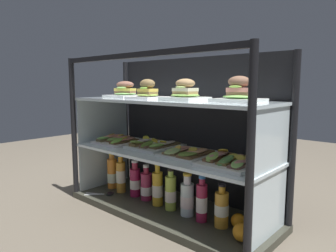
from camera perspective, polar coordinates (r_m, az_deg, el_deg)
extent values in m
cube|color=#615749|center=(1.86, 0.00, -15.90)|extent=(6.00, 6.00, 0.02)
cube|color=#38382E|center=(1.85, 0.00, -15.05)|extent=(1.26, 0.47, 0.04)
cylinder|color=black|center=(2.07, -16.93, -0.68)|extent=(0.03, 0.03, 0.90)
cylinder|color=black|center=(1.21, 14.88, -6.25)|extent=(0.03, 0.03, 0.90)
cylinder|color=black|center=(2.32, -7.68, 0.45)|extent=(0.03, 0.03, 0.90)
cylinder|color=black|center=(1.61, 21.99, -3.18)|extent=(0.03, 0.03, 0.90)
cube|color=black|center=(1.56, -5.50, 12.92)|extent=(1.22, 0.03, 0.03)
cube|color=black|center=(1.91, 4.64, -0.44)|extent=(1.19, 0.01, 0.86)
cube|color=silver|center=(2.22, -11.55, -6.72)|extent=(0.01, 0.40, 0.30)
cube|color=silver|center=(1.49, 17.77, -14.13)|extent=(0.01, 0.40, 0.30)
cube|color=silver|center=(1.75, 0.00, -5.03)|extent=(1.21, 0.42, 0.02)
cube|color=silver|center=(2.16, -11.76, 1.17)|extent=(0.01, 0.40, 0.28)
cube|color=silver|center=(1.41, 18.28, -2.44)|extent=(0.01, 0.40, 0.28)
cube|color=silver|center=(1.71, 0.00, 4.62)|extent=(1.21, 0.42, 0.02)
cube|color=white|center=(2.03, -7.88, 5.46)|extent=(0.21, 0.21, 0.02)
ellipsoid|color=#6BA654|center=(2.03, -7.89, 5.90)|extent=(0.15, 0.13, 0.02)
cube|color=#9B6551|center=(2.03, -7.89, 6.18)|extent=(0.14, 0.10, 0.02)
cube|color=#E2CD54|center=(2.03, -7.90, 6.65)|extent=(0.14, 0.10, 0.02)
ellipsoid|color=#97D46B|center=(2.01, -8.59, 6.99)|extent=(0.08, 0.04, 0.01)
ellipsoid|color=brown|center=(2.03, -7.92, 7.54)|extent=(0.14, 0.10, 0.05)
cube|color=white|center=(1.79, -3.78, 5.22)|extent=(0.19, 0.19, 0.01)
ellipsoid|color=#92B84D|center=(1.79, -3.79, 5.70)|extent=(0.14, 0.11, 0.02)
cube|color=olive|center=(1.79, -3.79, 6.04)|extent=(0.10, 0.07, 0.02)
cube|color=#E4C550|center=(1.79, -3.80, 6.60)|extent=(0.11, 0.08, 0.02)
ellipsoid|color=#73AB3A|center=(1.77, -4.52, 6.98)|extent=(0.06, 0.03, 0.02)
ellipsoid|color=brown|center=(1.79, -3.81, 7.74)|extent=(0.11, 0.08, 0.05)
cube|color=white|center=(1.63, 3.17, 5.04)|extent=(0.20, 0.20, 0.02)
ellipsoid|color=#7BAC4C|center=(1.62, 3.18, 5.68)|extent=(0.16, 0.14, 0.02)
cube|color=tan|center=(1.62, 3.18, 6.07)|extent=(0.11, 0.09, 0.02)
cube|color=beige|center=(1.62, 3.18, 6.70)|extent=(0.11, 0.09, 0.02)
ellipsoid|color=#A6C26B|center=(1.59, 2.32, 7.14)|extent=(0.06, 0.03, 0.02)
ellipsoid|color=#A27F52|center=(1.62, 3.19, 7.85)|extent=(0.11, 0.09, 0.05)
cube|color=white|center=(1.52, 12.87, 4.65)|extent=(0.21, 0.21, 0.02)
ellipsoid|color=#80C65D|center=(1.52, 12.89, 5.30)|extent=(0.16, 0.13, 0.02)
cube|color=#90644B|center=(1.52, 12.91, 5.75)|extent=(0.12, 0.10, 0.02)
cube|color=#DE8774|center=(1.52, 12.93, 6.51)|extent=(0.12, 0.11, 0.02)
ellipsoid|color=#8FC34A|center=(1.48, 12.26, 7.06)|extent=(0.07, 0.04, 0.02)
ellipsoid|color=brown|center=(1.52, 12.97, 7.94)|extent=(0.12, 0.11, 0.06)
cube|color=white|center=(2.05, -8.64, -2.85)|extent=(0.25, 0.29, 0.01)
cube|color=brown|center=(2.09, -10.22, -2.27)|extent=(0.06, 0.22, 0.02)
ellipsoid|color=#7DB955|center=(2.05, -11.68, -2.12)|extent=(0.07, 0.12, 0.02)
ellipsoid|color=#F59984|center=(2.09, -10.23, -1.83)|extent=(0.05, 0.18, 0.02)
cylinder|color=#F2D54B|center=(2.09, -10.39, -1.52)|extent=(0.05, 0.05, 0.02)
cube|color=brown|center=(2.05, -8.70, -2.46)|extent=(0.06, 0.20, 0.01)
ellipsoid|color=#8AB955|center=(2.02, -10.01, -2.34)|extent=(0.05, 0.10, 0.02)
ellipsoid|color=#F2A089|center=(2.05, -8.70, -2.06)|extent=(0.05, 0.16, 0.02)
cylinder|color=yellow|center=(2.06, -8.67, -1.70)|extent=(0.04, 0.04, 0.02)
cube|color=brown|center=(1.99, -8.02, -2.80)|extent=(0.06, 0.20, 0.01)
ellipsoid|color=#8AC64A|center=(1.95, -9.39, -2.70)|extent=(0.06, 0.11, 0.04)
ellipsoid|color=#EE9784|center=(1.99, -8.03, -2.45)|extent=(0.05, 0.16, 0.01)
cylinder|color=#F8E34B|center=(1.98, -8.03, -2.20)|extent=(0.04, 0.04, 0.02)
cube|color=white|center=(1.86, -2.32, -3.78)|extent=(0.25, 0.29, 0.02)
cube|color=brown|center=(1.89, -4.27, -3.09)|extent=(0.06, 0.21, 0.02)
ellipsoid|color=#A8D459|center=(1.85, -5.71, -2.94)|extent=(0.05, 0.11, 0.03)
ellipsoid|color=silver|center=(1.89, -4.27, -2.63)|extent=(0.05, 0.17, 0.02)
cylinder|color=yellow|center=(1.90, -4.06, -2.22)|extent=(0.05, 0.05, 0.02)
cube|color=brown|center=(1.84, -2.51, -3.43)|extent=(0.06, 0.20, 0.01)
ellipsoid|color=olive|center=(1.79, -3.85, -3.28)|extent=(0.06, 0.10, 0.04)
ellipsoid|color=silver|center=(1.83, -2.52, -3.00)|extent=(0.05, 0.16, 0.01)
cylinder|color=yellow|center=(1.83, -2.41, -2.71)|extent=(0.05, 0.05, 0.03)
cube|color=brown|center=(1.82, -0.55, -3.57)|extent=(0.06, 0.22, 0.01)
ellipsoid|color=#95D25A|center=(1.77, -2.00, -3.53)|extent=(0.06, 0.12, 0.02)
ellipsoid|color=silver|center=(1.82, -0.55, -3.18)|extent=(0.05, 0.18, 0.02)
cylinder|color=yellow|center=(1.80, -0.91, -2.94)|extent=(0.05, 0.05, 0.02)
cube|color=white|center=(1.67, 4.10, -5.16)|extent=(0.25, 0.29, 0.01)
cube|color=brown|center=(1.68, 2.22, -4.67)|extent=(0.09, 0.20, 0.01)
ellipsoid|color=#A3C370|center=(1.63, 0.86, -4.62)|extent=(0.09, 0.11, 0.03)
ellipsoid|color=#E49883|center=(1.67, 2.22, -4.21)|extent=(0.07, 0.16, 0.02)
cylinder|color=#FCD14B|center=(1.65, 1.84, -3.98)|extent=(0.04, 0.04, 0.02)
cube|color=brown|center=(1.62, 5.17, -5.12)|extent=(0.09, 0.22, 0.01)
ellipsoid|color=olive|center=(1.56, 3.69, -5.10)|extent=(0.10, 0.13, 0.02)
ellipsoid|color=#E4A47A|center=(1.61, 5.17, -4.62)|extent=(0.07, 0.18, 0.02)
cylinder|color=#FAD749|center=(1.60, 4.59, -4.30)|extent=(0.05, 0.05, 0.01)
cube|color=white|center=(1.50, 11.70, -6.73)|extent=(0.25, 0.29, 0.02)
cube|color=brown|center=(1.54, 9.37, -5.67)|extent=(0.06, 0.20, 0.01)
ellipsoid|color=#A4D55D|center=(1.49, 8.12, -5.60)|extent=(0.07, 0.11, 0.04)
ellipsoid|color=#DE9790|center=(1.53, 9.39, -5.09)|extent=(0.05, 0.16, 0.02)
cylinder|color=yellow|center=(1.55, 10.07, -4.50)|extent=(0.07, 0.07, 0.03)
cube|color=brown|center=(1.50, 11.89, -6.14)|extent=(0.06, 0.23, 0.01)
ellipsoid|color=#5B9147|center=(1.44, 10.55, -6.22)|extent=(0.06, 0.12, 0.05)
ellipsoid|color=#F0A681|center=(1.50, 11.90, -5.69)|extent=(0.05, 0.18, 0.01)
cylinder|color=yellow|center=(1.48, 11.90, -5.44)|extent=(0.05, 0.05, 0.02)
cube|color=brown|center=(1.45, 13.93, -6.67)|extent=(0.06, 0.22, 0.01)
ellipsoid|color=#94CF66|center=(1.39, 12.67, -6.75)|extent=(0.08, 0.12, 0.03)
ellipsoid|color=#E79B88|center=(1.45, 13.95, -6.09)|extent=(0.05, 0.17, 0.02)
cylinder|color=yellow|center=(1.43, 13.22, -5.73)|extent=(0.06, 0.06, 0.02)
cylinder|color=orange|center=(2.15, -10.21, -8.58)|extent=(0.07, 0.07, 0.20)
cylinder|color=#E8EDCD|center=(2.16, -10.19, -9.31)|extent=(0.07, 0.07, 0.06)
cylinder|color=orange|center=(2.12, -10.28, -5.60)|extent=(0.04, 0.04, 0.03)
cylinder|color=gold|center=(2.12, -10.30, -4.98)|extent=(0.04, 0.04, 0.02)
cylinder|color=gold|center=(2.06, -8.66, -9.28)|extent=(0.06, 0.06, 0.20)
cylinder|color=white|center=(2.06, -8.66, -9.13)|extent=(0.06, 0.06, 0.08)
cylinder|color=orange|center=(2.03, -8.73, -6.07)|extent=(0.03, 0.03, 0.04)
cylinder|color=#3070B3|center=(2.02, -8.74, -5.33)|extent=(0.03, 0.03, 0.01)
cylinder|color=#9D1944|center=(1.98, -6.07, -10.30)|extent=(0.06, 0.06, 0.17)
cylinder|color=white|center=(1.99, -6.07, -10.56)|extent=(0.07, 0.07, 0.06)
cylinder|color=#9D233C|center=(1.95, -6.12, -7.28)|extent=(0.04, 0.04, 0.04)
cylinder|color=silver|center=(1.95, -6.13, -6.51)|extent=(0.04, 0.04, 0.01)
cylinder|color=#9A254A|center=(1.92, -4.02, -11.04)|extent=(0.07, 0.07, 0.16)
cylinder|color=white|center=(1.92, -4.01, -11.72)|extent=(0.07, 0.07, 0.05)
cylinder|color=maroon|center=(1.89, -4.05, -8.13)|extent=(0.03, 0.03, 0.04)
cylinder|color=white|center=(1.88, -4.05, -7.37)|extent=(0.04, 0.04, 0.02)
cylinder|color=gold|center=(1.83, -1.93, -11.47)|extent=(0.06, 0.06, 0.19)
cylinder|color=silver|center=(1.83, -1.93, -11.77)|extent=(0.06, 0.06, 0.07)
cylinder|color=gold|center=(1.79, -1.95, -7.93)|extent=(0.03, 0.03, 0.04)
cylinder|color=gold|center=(1.79, -1.95, -7.07)|extent=(0.03, 0.03, 0.01)
cylinder|color=#B6CC46|center=(1.77, 0.49, -12.23)|extent=(0.06, 0.06, 0.19)
cylinder|color=#F2E2CD|center=(1.77, 0.49, -12.72)|extent=(0.06, 0.06, 0.06)
cylinder|color=#AFD450|center=(1.73, 0.50, -8.77)|extent=(0.03, 0.03, 0.03)
cylinder|color=black|center=(1.73, 0.50, -8.08)|extent=(0.03, 0.03, 0.01)
cylinder|color=white|center=(1.70, 3.56, -13.37)|extent=(0.07, 0.07, 0.17)
cylinder|color=silver|center=(1.70, 3.56, -13.65)|extent=(0.07, 0.07, 0.06)
cylinder|color=white|center=(1.66, 3.59, -9.85)|extent=(0.04, 0.04, 0.05)
cylinder|color=gold|center=(1.66, 3.60, -8.88)|extent=(0.05, 0.05, 0.01)
cylinder|color=#A21F44|center=(1.63, 6.22, -13.90)|extent=(0.06, 0.06, 0.19)
cylinder|color=white|center=(1.64, 6.22, -14.12)|extent=(0.06, 0.06, 0.08)
cylinder|color=#9F2345|center=(1.60, 6.28, -10.13)|extent=(0.03, 0.03, 0.03)
cylinder|color=#306AB7|center=(1.59, 6.29, -9.33)|extent=(0.03, 0.03, 0.01)
cylinder|color=gold|center=(1.59, 9.82, -14.95)|extent=(0.07, 0.07, 0.17)
cylinder|color=white|center=(1.59, 9.82, -14.91)|extent=(0.07, 0.07, 0.05)
cylinder|color=gold|center=(1.55, 9.91, -11.42)|extent=(0.03, 0.03, 0.03)
cylinder|color=black|center=(1.55, 9.93, -10.66)|extent=(0.04, 0.04, 0.01)
sphere|color=orange|center=(1.63, 16.08, -16.45)|extent=(0.08, 0.08, 0.08)
sphere|color=orange|center=(1.61, 12.82, -16.65)|extent=(0.07, 0.07, 0.07)
sphere|color=orange|center=(1.50, 13.47, -18.46)|extent=(0.08, 0.08, 0.08)
cube|color=silver|center=(2.07, -13.40, -12.14)|extent=(0.09, 0.10, 0.00)
torus|color=black|center=(2.06, -10.57, -12.08)|extent=(0.06, 0.06, 0.01)
cube|color=silver|center=(2.08, -13.27, -12.00)|extent=(0.11, 0.07, 0.00)
torus|color=black|center=(2.04, -10.70, -12.27)|extent=(0.06, 0.06, 0.01)
cylinder|color=silver|center=(2.07, -12.16, -12.09)|extent=(0.01, 0.01, 0.01)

